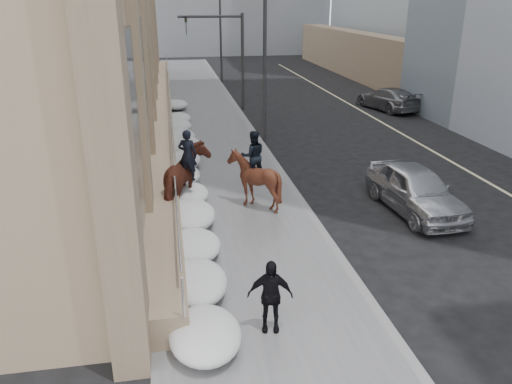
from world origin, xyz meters
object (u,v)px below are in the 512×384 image
(mounted_horse_left, at_px, (186,178))
(car_grey, at_px, (387,99))
(mounted_horse_right, at_px, (254,176))
(car_silver, at_px, (415,189))
(pedestrian, at_px, (270,296))

(mounted_horse_left, relative_size, car_grey, 0.56)
(mounted_horse_right, relative_size, car_grey, 0.53)
(mounted_horse_right, distance_m, car_grey, 18.70)
(car_silver, bearing_deg, car_grey, 65.75)
(car_silver, relative_size, car_grey, 0.93)
(car_grey, bearing_deg, mounted_horse_right, 38.36)
(mounted_horse_left, distance_m, pedestrian, 7.14)
(mounted_horse_left, relative_size, car_silver, 0.60)
(mounted_horse_left, bearing_deg, car_silver, -169.67)
(mounted_horse_left, height_order, pedestrian, mounted_horse_left)
(mounted_horse_left, relative_size, pedestrian, 1.68)
(mounted_horse_left, xyz_separation_m, car_grey, (13.69, 14.72, -0.53))
(car_grey, bearing_deg, mounted_horse_left, 33.05)
(car_silver, xyz_separation_m, car_grey, (6.03, 15.95, -0.07))
(pedestrian, distance_m, car_silver, 8.46)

